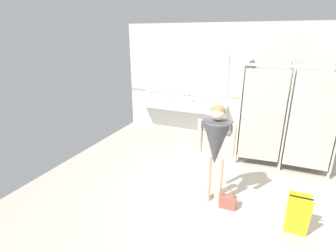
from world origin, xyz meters
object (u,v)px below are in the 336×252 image
object	(u,v)px
handbag	(228,201)
wet_floor_sign	(298,215)
person_standing	(216,143)
paper_cup	(167,101)
soap_dispenser	(190,99)

from	to	relation	value
handbag	wet_floor_sign	world-z (taller)	wet_floor_sign
person_standing	paper_cup	xyz separation A→B (m)	(-1.88, 2.56, -0.13)
handbag	soap_dispenser	bearing A→B (deg)	118.93
handbag	paper_cup	xyz separation A→B (m)	(-2.15, 2.62, 0.79)
handbag	soap_dispenser	size ratio (longest dim) A/B	1.61
person_standing	paper_cup	distance (m)	3.18
person_standing	soap_dispenser	world-z (taller)	person_standing
person_standing	wet_floor_sign	size ratio (longest dim) A/B	2.71
soap_dispenser	wet_floor_sign	distance (m)	4.12
soap_dispenser	wet_floor_sign	bearing A→B (deg)	-50.89
person_standing	soap_dispenser	size ratio (longest dim) A/B	7.98
person_standing	paper_cup	size ratio (longest dim) A/B	17.84
paper_cup	wet_floor_sign	world-z (taller)	paper_cup
soap_dispenser	person_standing	bearing A→B (deg)	-64.70
soap_dispenser	wet_floor_sign	size ratio (longest dim) A/B	0.34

